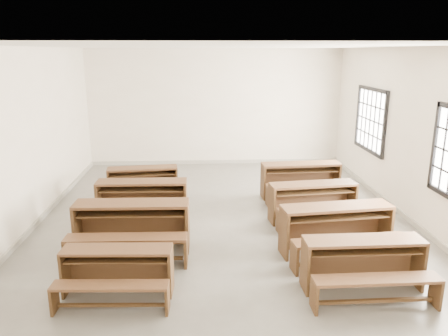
{
  "coord_description": "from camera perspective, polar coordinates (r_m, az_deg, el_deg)",
  "views": [
    {
      "loc": [
        -0.45,
        -7.88,
        3.12
      ],
      "look_at": [
        0.0,
        0.0,
        1.0
      ],
      "focal_mm": 35.0,
      "sensor_mm": 36.0,
      "label": 1
    }
  ],
  "objects": [
    {
      "name": "room",
      "position": [
        7.96,
        0.65,
        7.98
      ],
      "size": [
        8.5,
        8.5,
        3.2
      ],
      "color": "slate",
      "rests_on": "ground"
    },
    {
      "name": "desk_set_0",
      "position": [
        6.0,
        -13.79,
        -12.67
      ],
      "size": [
        1.46,
        0.81,
        0.64
      ],
      "rotation": [
        0.0,
        0.0,
        -0.05
      ],
      "color": "brown",
      "rests_on": "ground"
    },
    {
      "name": "desk_set_1",
      "position": [
        7.12,
        -11.96,
        -7.14
      ],
      "size": [
        1.83,
        0.98,
        0.81
      ],
      "rotation": [
        0.0,
        0.0,
        -0.03
      ],
      "color": "brown",
      "rests_on": "ground"
    },
    {
      "name": "desk_set_2",
      "position": [
        8.4,
        -10.68,
        -3.84
      ],
      "size": [
        1.7,
        0.9,
        0.76
      ],
      "rotation": [
        0.0,
        0.0,
        -0.02
      ],
      "color": "brown",
      "rests_on": "ground"
    },
    {
      "name": "desk_set_3",
      "position": [
        9.68,
        -10.55,
        -1.59
      ],
      "size": [
        1.58,
        0.94,
        0.68
      ],
      "rotation": [
        0.0,
        0.0,
        0.11
      ],
      "color": "brown",
      "rests_on": "ground"
    },
    {
      "name": "desk_set_4",
      "position": [
        6.21,
        17.81,
        -11.54
      ],
      "size": [
        1.6,
        0.84,
        0.72
      ],
      "rotation": [
        0.0,
        0.0,
        0.01
      ],
      "color": "brown",
      "rests_on": "ground"
    },
    {
      "name": "desk_set_5",
      "position": [
        7.13,
        14.57,
        -7.4
      ],
      "size": [
        1.83,
        1.09,
        0.79
      ],
      "rotation": [
        0.0,
        0.0,
        0.11
      ],
      "color": "brown",
      "rests_on": "ground"
    },
    {
      "name": "desk_set_6",
      "position": [
        8.37,
        11.62,
        -4.07
      ],
      "size": [
        1.71,
        1.02,
        0.73
      ],
      "rotation": [
        0.0,
        0.0,
        0.11
      ],
      "color": "brown",
      "rests_on": "ground"
    },
    {
      "name": "desk_set_7",
      "position": [
        9.66,
        10.03,
        -1.28
      ],
      "size": [
        1.75,
        0.97,
        0.77
      ],
      "rotation": [
        0.0,
        0.0,
        0.05
      ],
      "color": "brown",
      "rests_on": "ground"
    }
  ]
}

